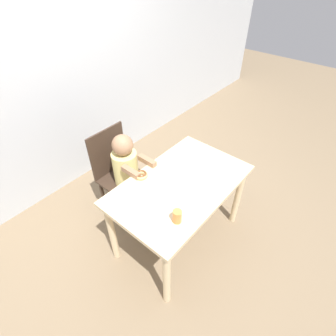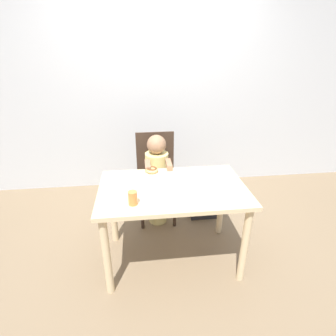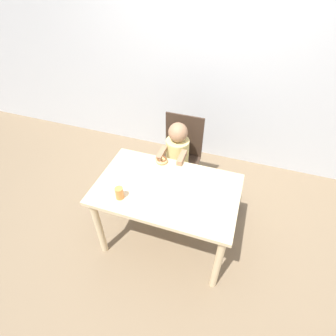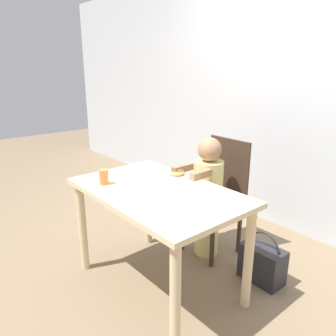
% 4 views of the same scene
% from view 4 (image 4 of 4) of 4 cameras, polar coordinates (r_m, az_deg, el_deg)
% --- Properties ---
extents(ground_plane, '(12.00, 12.00, 0.00)m').
position_cam_4_polar(ground_plane, '(2.52, -1.65, -19.62)').
color(ground_plane, '#7A664C').
extents(wall_back, '(8.00, 0.05, 2.50)m').
position_cam_4_polar(wall_back, '(3.20, 20.54, 11.51)').
color(wall_back, silver).
rests_on(wall_back, ground_plane).
extents(dining_table, '(1.19, 0.74, 0.74)m').
position_cam_4_polar(dining_table, '(2.20, -1.79, -6.42)').
color(dining_table, beige).
rests_on(dining_table, ground_plane).
extents(chair, '(0.41, 0.40, 0.95)m').
position_cam_4_polar(chair, '(2.76, 8.63, -4.64)').
color(chair, '#38281E').
rests_on(chair, ground_plane).
extents(child_figure, '(0.25, 0.40, 0.99)m').
position_cam_4_polar(child_figure, '(2.66, 6.90, -4.91)').
color(child_figure, '#E0D17F').
rests_on(child_figure, ground_plane).
extents(donut, '(0.11, 0.11, 0.04)m').
position_cam_4_polar(donut, '(2.44, 1.53, -0.69)').
color(donut, '#DBB270').
rests_on(donut, dining_table).
extents(napkin, '(0.23, 0.23, 0.00)m').
position_cam_4_polar(napkin, '(2.30, -3.45, -2.42)').
color(napkin, white).
rests_on(napkin, dining_table).
extents(handbag, '(0.31, 0.18, 0.40)m').
position_cam_4_polar(handbag, '(2.58, 16.09, -15.60)').
color(handbag, '#232328').
rests_on(handbag, ground_plane).
extents(cup, '(0.07, 0.07, 0.10)m').
position_cam_4_polar(cup, '(2.28, -11.13, -1.55)').
color(cup, orange).
rests_on(cup, dining_table).
extents(plate, '(0.14, 0.14, 0.01)m').
position_cam_4_polar(plate, '(2.11, 4.74, -4.21)').
color(plate, silver).
rests_on(plate, dining_table).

